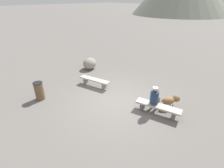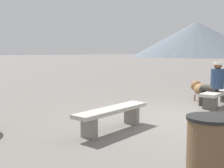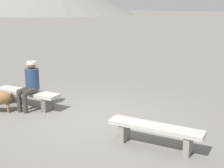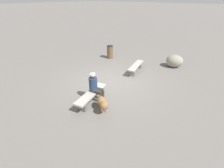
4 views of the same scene
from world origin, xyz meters
The scene contains 4 objects.
ground centered at (0.00, 0.00, -0.03)m, with size 210.00×210.00×0.06m, color slate.
bench_left centered at (-1.90, 0.35, 0.32)m, with size 1.82×0.73×0.43m.
bench_right centered at (1.89, 0.47, 0.31)m, with size 1.92×0.79×0.42m.
seated_person centered at (1.67, 0.51, 0.70)m, with size 0.41×0.63×1.21m.
Camera 3 is at (-4.69, 4.90, 2.58)m, focal length 49.73 mm.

